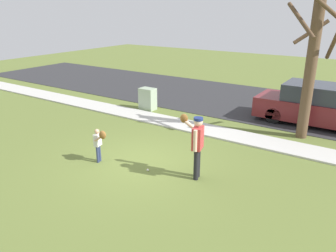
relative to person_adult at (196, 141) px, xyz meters
name	(u,v)px	position (x,y,z in m)	size (l,w,h in m)	color
ground_plane	(197,129)	(-1.86, 3.46, -1.10)	(48.00, 48.00, 0.00)	olive
sidewalk_strip	(198,128)	(-1.86, 3.56, -1.07)	(36.00, 1.20, 0.06)	beige
road_surface	(246,101)	(-1.86, 8.56, -1.09)	(36.00, 6.80, 0.02)	#2D2D30
person_adult	(196,141)	(0.00, 0.00, 0.00)	(0.81, 0.61, 1.77)	black
person_child	(99,141)	(-2.90, -0.78, -0.39)	(0.54, 0.37, 1.11)	navy
baseball	(148,170)	(-1.34, -0.44, -1.07)	(0.07, 0.07, 0.07)	white
utility_cabinet	(148,99)	(-5.12, 4.58, -0.60)	(0.73, 0.50, 1.01)	#9EB293
street_tree_near	(311,63)	(1.71, 4.88, 1.60)	(1.85, 1.88, 5.08)	brown
parked_suv_maroon	(317,105)	(1.82, 6.71, -0.31)	(4.70, 1.90, 1.63)	maroon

